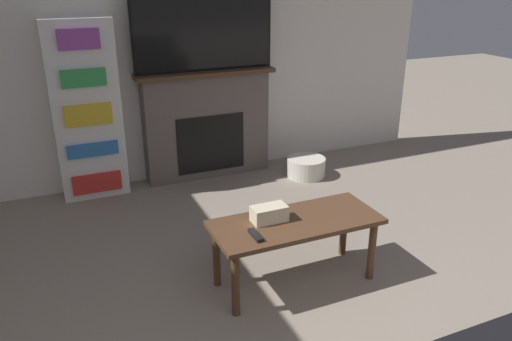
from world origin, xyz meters
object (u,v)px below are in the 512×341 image
object	(u,v)px
fireplace	(207,124)
tv	(204,28)
bookshelf	(87,111)
storage_basket	(306,167)
coffee_table	(296,229)

from	to	relation	value
fireplace	tv	world-z (taller)	tv
bookshelf	fireplace	bearing A→B (deg)	1.20
tv	storage_basket	xyz separation A→B (m)	(0.87, -0.41, -1.32)
fireplace	bookshelf	distance (m)	1.11
tv	storage_basket	world-z (taller)	tv
bookshelf	storage_basket	size ratio (longest dim) A/B	4.09
fireplace	coffee_table	size ratio (longest dim) A/B	1.22
tv	bookshelf	world-z (taller)	tv
storage_basket	tv	bearing A→B (deg)	154.70
fireplace	coffee_table	xyz separation A→B (m)	(-0.08, -1.99, -0.14)
fireplace	coffee_table	bearing A→B (deg)	-92.19
tv	storage_basket	size ratio (longest dim) A/B	3.46
coffee_table	bookshelf	size ratio (longest dim) A/B	0.69
fireplace	tv	bearing A→B (deg)	-90.00
tv	bookshelf	size ratio (longest dim) A/B	0.84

